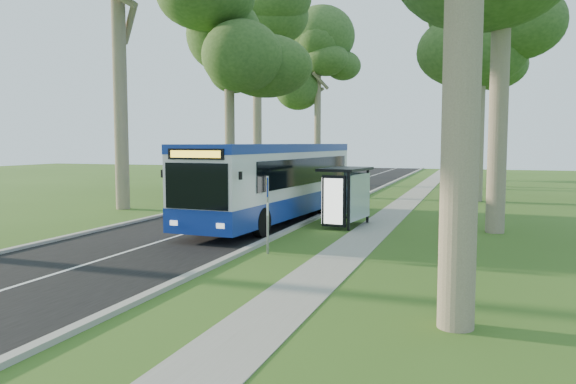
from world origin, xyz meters
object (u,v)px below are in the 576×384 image
litter_bin (337,211)px  car_silver (289,172)px  bus (275,182)px  bus_shelter (347,186)px  car_white (266,177)px  bus_stop_sign (268,205)px

litter_bin → car_silver: 25.04m
bus → car_silver: bearing=111.3°
bus_shelter → car_white: (-10.93, 19.48, -0.99)m
bus → litter_bin: size_ratio=15.05×
litter_bin → car_white: car_white is taller
bus → bus_shelter: 3.34m
litter_bin → car_white: size_ratio=0.21×
bus → car_silver: (-7.44, 24.00, -0.91)m
bus_stop_sign → bus_shelter: 6.21m
bus_shelter → car_white: bearing=126.8°
bus_shelter → car_white: 22.36m
bus_stop_sign → bus_shelter: bearing=61.2°
bus → bus_shelter: bus is taller
bus → bus_shelter: (3.29, -0.58, -0.06)m
bus_shelter → litter_bin: (-0.79, 1.60, -1.25)m
bus → bus_stop_sign: 7.05m
car_white → car_silver: car_silver is taller
litter_bin → bus: bearing=-157.9°
bus_stop_sign → car_white: bus_stop_sign is taller
bus → litter_bin: bus is taller
bus_shelter → litter_bin: bearing=123.9°
bus → car_white: 20.42m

